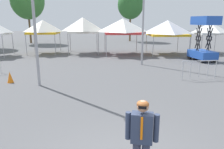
{
  "coord_description": "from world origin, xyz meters",
  "views": [
    {
      "loc": [
        -0.66,
        -4.1,
        3.22
      ],
      "look_at": [
        0.16,
        3.64,
        1.3
      ],
      "focal_mm": 34.97,
      "sensor_mm": 36.0,
      "label": 1
    }
  ],
  "objects_px": {
    "scissor_lift": "(203,47)",
    "tree_behind_tents_center": "(27,1)",
    "canopy_tent_behind_left": "(210,28)",
    "canopy_tent_behind_center": "(83,25)",
    "traffic_cone_lot_center": "(10,77)",
    "canopy_tent_behind_right": "(43,27)",
    "light_pole_near_lift": "(144,1)",
    "person_foreground": "(142,136)",
    "crowd_barrier_near_person": "(200,66)",
    "tree_behind_tents_left": "(130,5)",
    "canopy_tent_far_right": "(167,28)",
    "canopy_tent_left_of_center": "(123,26)"
  },
  "relations": [
    {
      "from": "canopy_tent_behind_center",
      "to": "light_pole_near_lift",
      "type": "height_order",
      "value": "light_pole_near_lift"
    },
    {
      "from": "canopy_tent_behind_left",
      "to": "scissor_lift",
      "type": "xyz_separation_m",
      "value": [
        -2.94,
        -4.28,
        -1.36
      ]
    },
    {
      "from": "canopy_tent_far_right",
      "to": "traffic_cone_lot_center",
      "type": "distance_m",
      "value": 15.11
    },
    {
      "from": "tree_behind_tents_left",
      "to": "traffic_cone_lot_center",
      "type": "height_order",
      "value": "tree_behind_tents_left"
    },
    {
      "from": "person_foreground",
      "to": "tree_behind_tents_center",
      "type": "xyz_separation_m",
      "value": [
        -9.49,
        29.82,
        4.93
      ]
    },
    {
      "from": "canopy_tent_left_of_center",
      "to": "tree_behind_tents_left",
      "type": "xyz_separation_m",
      "value": [
        3.36,
        14.05,
        2.94
      ]
    },
    {
      "from": "canopy_tent_behind_left",
      "to": "person_foreground",
      "type": "relative_size",
      "value": 1.72
    },
    {
      "from": "canopy_tent_behind_left",
      "to": "canopy_tent_behind_center",
      "type": "bearing_deg",
      "value": 174.44
    },
    {
      "from": "light_pole_near_lift",
      "to": "crowd_barrier_near_person",
      "type": "distance_m",
      "value": 6.3
    },
    {
      "from": "scissor_lift",
      "to": "tree_behind_tents_center",
      "type": "distance_m",
      "value": 24.81
    },
    {
      "from": "light_pole_near_lift",
      "to": "canopy_tent_behind_right",
      "type": "bearing_deg",
      "value": 140.97
    },
    {
      "from": "light_pole_near_lift",
      "to": "tree_behind_tents_left",
      "type": "bearing_deg",
      "value": 82.03
    },
    {
      "from": "canopy_tent_behind_center",
      "to": "light_pole_near_lift",
      "type": "bearing_deg",
      "value": -55.88
    },
    {
      "from": "tree_behind_tents_center",
      "to": "canopy_tent_far_right",
      "type": "bearing_deg",
      "value": -38.21
    },
    {
      "from": "canopy_tent_behind_center",
      "to": "canopy_tent_far_right",
      "type": "bearing_deg",
      "value": -11.18
    },
    {
      "from": "canopy_tent_left_of_center",
      "to": "canopy_tent_behind_left",
      "type": "height_order",
      "value": "canopy_tent_left_of_center"
    },
    {
      "from": "canopy_tent_behind_center",
      "to": "tree_behind_tents_left",
      "type": "distance_m",
      "value": 14.97
    },
    {
      "from": "canopy_tent_behind_right",
      "to": "scissor_lift",
      "type": "relative_size",
      "value": 0.92
    },
    {
      "from": "canopy_tent_behind_right",
      "to": "crowd_barrier_near_person",
      "type": "height_order",
      "value": "canopy_tent_behind_right"
    },
    {
      "from": "canopy_tent_left_of_center",
      "to": "scissor_lift",
      "type": "relative_size",
      "value": 1.02
    },
    {
      "from": "canopy_tent_far_right",
      "to": "person_foreground",
      "type": "xyz_separation_m",
      "value": [
        -6.63,
        -17.13,
        -1.51
      ]
    },
    {
      "from": "tree_behind_tents_left",
      "to": "traffic_cone_lot_center",
      "type": "xyz_separation_m",
      "value": [
        -10.89,
        -23.54,
        -5.35
      ]
    },
    {
      "from": "canopy_tent_behind_right",
      "to": "light_pole_near_lift",
      "type": "relative_size",
      "value": 0.41
    },
    {
      "from": "canopy_tent_behind_right",
      "to": "canopy_tent_behind_center",
      "type": "bearing_deg",
      "value": -3.27
    },
    {
      "from": "tree_behind_tents_left",
      "to": "traffic_cone_lot_center",
      "type": "relative_size",
      "value": 13.13
    },
    {
      "from": "scissor_lift",
      "to": "tree_behind_tents_left",
      "type": "distance_m",
      "value": 19.07
    },
    {
      "from": "canopy_tent_behind_center",
      "to": "light_pole_near_lift",
      "type": "relative_size",
      "value": 0.44
    },
    {
      "from": "canopy_tent_behind_left",
      "to": "traffic_cone_lot_center",
      "type": "bearing_deg",
      "value": -150.06
    },
    {
      "from": "canopy_tent_behind_center",
      "to": "person_foreground",
      "type": "xyz_separation_m",
      "value": [
        1.51,
        -18.74,
        -1.76
      ]
    },
    {
      "from": "person_foreground",
      "to": "crowd_barrier_near_person",
      "type": "height_order",
      "value": "person_foreground"
    },
    {
      "from": "person_foreground",
      "to": "tree_behind_tents_left",
      "type": "distance_m",
      "value": 32.39
    },
    {
      "from": "person_foreground",
      "to": "crowd_barrier_near_person",
      "type": "distance_m",
      "value": 9.21
    },
    {
      "from": "crowd_barrier_near_person",
      "to": "traffic_cone_lot_center",
      "type": "xyz_separation_m",
      "value": [
        -10.38,
        0.4,
        -0.45
      ]
    },
    {
      "from": "traffic_cone_lot_center",
      "to": "light_pole_near_lift",
      "type": "bearing_deg",
      "value": 26.72
    },
    {
      "from": "canopy_tent_left_of_center",
      "to": "canopy_tent_far_right",
      "type": "distance_m",
      "value": 4.33
    },
    {
      "from": "canopy_tent_behind_center",
      "to": "traffic_cone_lot_center",
      "type": "bearing_deg",
      "value": -109.04
    },
    {
      "from": "scissor_lift",
      "to": "person_foreground",
      "type": "bearing_deg",
      "value": -122.14
    },
    {
      "from": "canopy_tent_behind_left",
      "to": "scissor_lift",
      "type": "distance_m",
      "value": 5.37
    },
    {
      "from": "canopy_tent_behind_center",
      "to": "scissor_lift",
      "type": "distance_m",
      "value": 11.39
    },
    {
      "from": "scissor_lift",
      "to": "canopy_tent_behind_center",
      "type": "bearing_deg",
      "value": 150.65
    },
    {
      "from": "tree_behind_tents_center",
      "to": "crowd_barrier_near_person",
      "type": "xyz_separation_m",
      "value": [
        14.66,
        -22.2,
        -5.21
      ]
    },
    {
      "from": "tree_behind_tents_center",
      "to": "tree_behind_tents_left",
      "type": "bearing_deg",
      "value": 6.53
    },
    {
      "from": "canopy_tent_behind_right",
      "to": "tree_behind_tents_left",
      "type": "xyz_separation_m",
      "value": [
        11.14,
        12.59,
        3.02
      ]
    },
    {
      "from": "canopy_tent_behind_right",
      "to": "traffic_cone_lot_center",
      "type": "height_order",
      "value": "canopy_tent_behind_right"
    },
    {
      "from": "canopy_tent_behind_right",
      "to": "canopy_tent_behind_left",
      "type": "distance_m",
      "value": 16.77
    },
    {
      "from": "canopy_tent_behind_left",
      "to": "person_foreground",
      "type": "xyz_separation_m",
      "value": [
        -11.24,
        -17.5,
        -1.44
      ]
    },
    {
      "from": "scissor_lift",
      "to": "crowd_barrier_near_person",
      "type": "height_order",
      "value": "scissor_lift"
    },
    {
      "from": "canopy_tent_behind_right",
      "to": "crowd_barrier_near_person",
      "type": "bearing_deg",
      "value": -46.84
    },
    {
      "from": "canopy_tent_far_right",
      "to": "crowd_barrier_near_person",
      "type": "relative_size",
      "value": 1.8
    },
    {
      "from": "canopy_tent_behind_right",
      "to": "canopy_tent_behind_left",
      "type": "xyz_separation_m",
      "value": [
        16.71,
        -1.47,
        -0.15
      ]
    }
  ]
}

